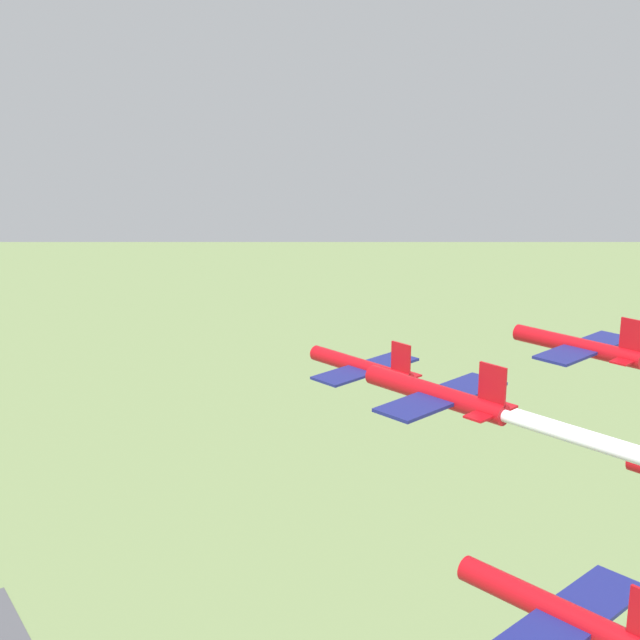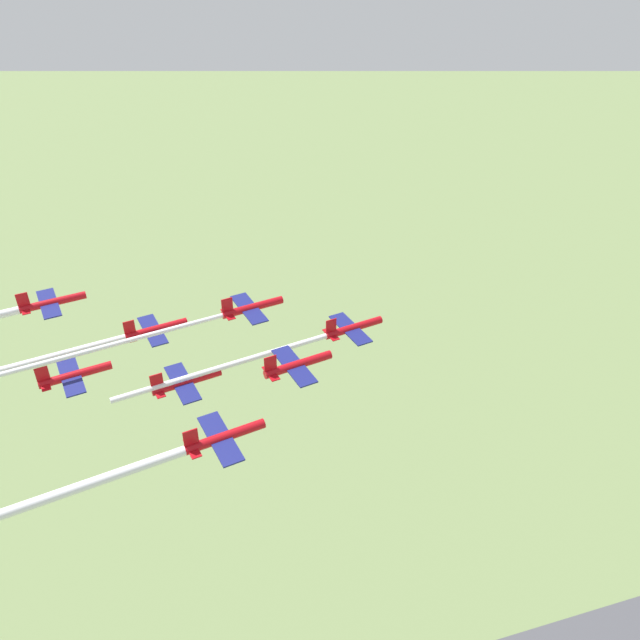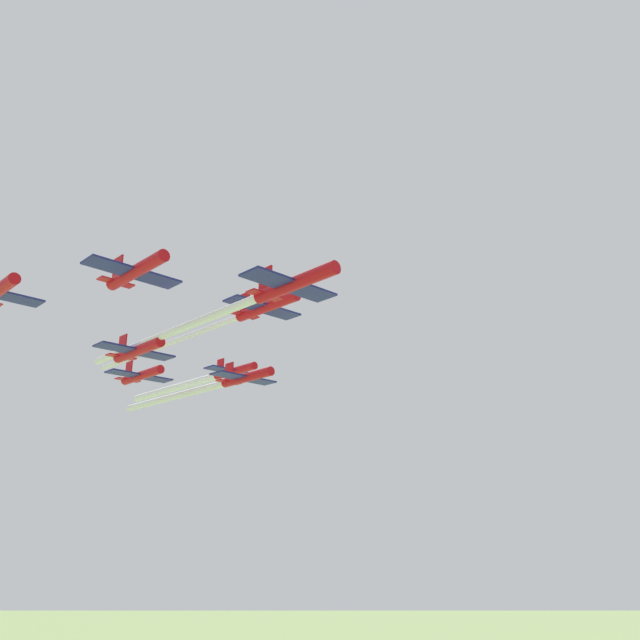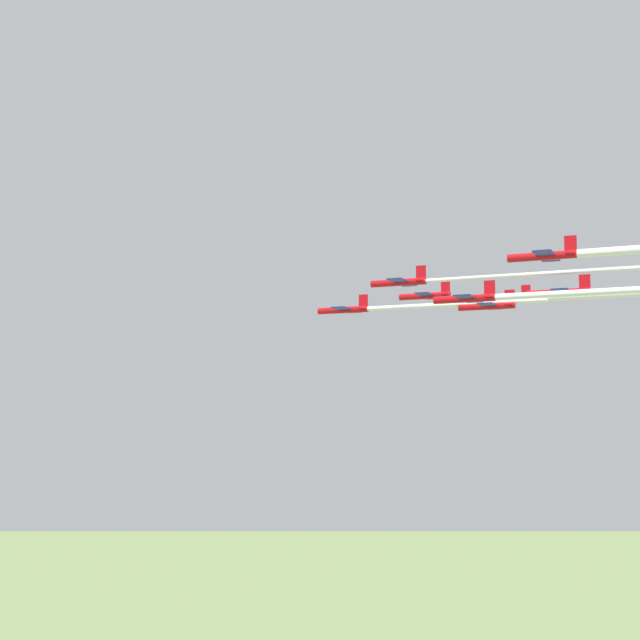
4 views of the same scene
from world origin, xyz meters
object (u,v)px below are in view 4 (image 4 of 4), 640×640
(jet_2, at_px, (427,296))
(jet_3, at_px, (467,298))
(jet_5, at_px, (507,300))
(jet_6, at_px, (545,256))
(jet_7, at_px, (561,292))
(jet_1, at_px, (401,282))
(jet_0, at_px, (345,310))
(jet_4, at_px, (489,306))

(jet_2, relative_size, jet_3, 1.00)
(jet_3, height_order, jet_5, jet_5)
(jet_2, relative_size, jet_5, 1.00)
(jet_5, distance_m, jet_6, 47.01)
(jet_3, relative_size, jet_7, 1.00)
(jet_1, relative_size, jet_2, 1.00)
(jet_0, xyz_separation_m, jet_3, (-33.76, -9.62, -1.38))
(jet_0, bearing_deg, jet_6, -120.47)
(jet_1, xyz_separation_m, jet_3, (-16.88, -4.81, -5.06))
(jet_1, bearing_deg, jet_3, -120.47)
(jet_3, distance_m, jet_6, 18.28)
(jet_4, distance_m, jet_5, 18.11)
(jet_3, bearing_deg, jet_1, 59.53)
(jet_4, bearing_deg, jet_7, -120.47)
(jet_1, xyz_separation_m, jet_2, (12.88, -12.28, -0.41))
(jet_1, height_order, jet_6, jet_6)
(jet_5, bearing_deg, jet_2, 120.47)
(jet_1, bearing_deg, jet_7, -90.00)
(jet_7, bearing_deg, jet_0, 78.91)
(jet_1, distance_m, jet_5, 30.70)
(jet_5, relative_size, jet_6, 1.00)
(jet_2, xyz_separation_m, jet_6, (-46.64, 2.67, 0.46))
(jet_1, relative_size, jet_5, 1.00)
(jet_1, distance_m, jet_4, 18.09)
(jet_3, bearing_deg, jet_7, -59.53)
(jet_1, distance_m, jet_2, 17.80)
(jet_0, height_order, jet_5, jet_5)
(jet_3, bearing_deg, jet_4, 0.00)
(jet_1, xyz_separation_m, jet_6, (-33.76, -9.62, 0.04))
(jet_2, distance_m, jet_5, 17.56)
(jet_7, bearing_deg, jet_5, 29.54)
(jet_2, height_order, jet_5, jet_2)
(jet_7, bearing_deg, jet_1, 90.00)
(jet_0, bearing_deg, jet_1, -120.47)
(jet_2, bearing_deg, jet_0, 120.47)
(jet_2, height_order, jet_3, jet_2)
(jet_0, distance_m, jet_4, 30.27)
(jet_0, height_order, jet_7, jet_7)
(jet_4, bearing_deg, jet_5, 0.00)
(jet_4, height_order, jet_7, jet_7)
(jet_0, distance_m, jet_5, 35.21)
(jet_3, height_order, jet_4, jet_4)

